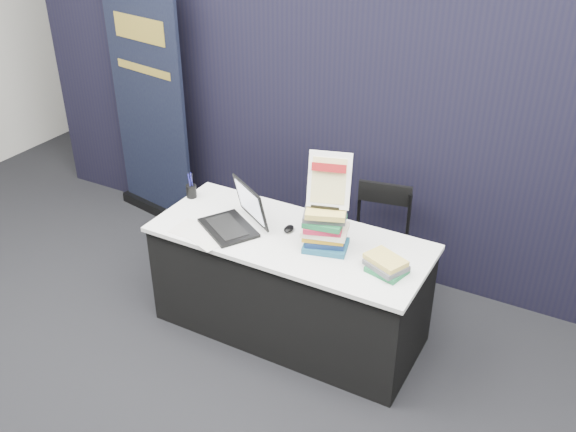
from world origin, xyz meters
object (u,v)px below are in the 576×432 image
at_px(display_table, 289,284).
at_px(book_stack_tall, 325,228).
at_px(laptop, 232,217).
at_px(info_sign, 329,181).
at_px(stacking_chair, 374,241).
at_px(pullup_banner, 150,115).
at_px(book_stack_short, 386,264).

height_order(display_table, book_stack_tall, book_stack_tall).
relative_size(display_table, laptop, 3.73).
bearing_deg(info_sign, stacking_chair, 63.85).
distance_m(display_table, pullup_banner, 2.08).
relative_size(display_table, stacking_chair, 2.06).
height_order(display_table, info_sign, info_sign).
distance_m(display_table, book_stack_short, 0.80).
relative_size(pullup_banner, stacking_chair, 2.47).
bearing_deg(pullup_banner, display_table, -14.72).
bearing_deg(info_sign, book_stack_tall, -106.70).
xyz_separation_m(laptop, book_stack_tall, (0.64, 0.06, 0.07)).
height_order(book_stack_tall, stacking_chair, book_stack_tall).
distance_m(laptop, stacking_chair, 1.05).
distance_m(laptop, book_stack_tall, 0.65).
bearing_deg(laptop, book_stack_short, 31.58).
distance_m(laptop, book_stack_short, 1.07).
bearing_deg(pullup_banner, book_stack_short, -9.71).
distance_m(laptop, info_sign, 0.75).
bearing_deg(stacking_chair, info_sign, -110.11).
distance_m(info_sign, pullup_banner, 2.23).
height_order(laptop, info_sign, info_sign).
xyz_separation_m(laptop, stacking_chair, (0.73, 0.67, -0.33)).
bearing_deg(book_stack_short, display_table, 174.64).
bearing_deg(display_table, book_stack_short, -5.36).
relative_size(book_stack_short, info_sign, 0.73).
height_order(display_table, pullup_banner, pullup_banner).
xyz_separation_m(display_table, book_stack_short, (0.68, -0.06, 0.42)).
height_order(book_stack_short, stacking_chair, stacking_chair).
height_order(book_stack_tall, info_sign, info_sign).
relative_size(book_stack_short, pullup_banner, 0.12).
bearing_deg(laptop, info_sign, 39.78).
bearing_deg(stacking_chair, book_stack_short, -74.41).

